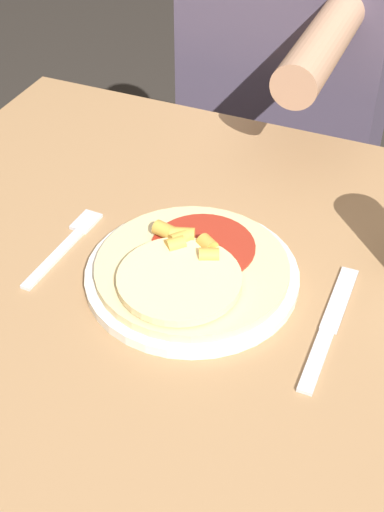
# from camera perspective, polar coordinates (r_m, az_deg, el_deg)

# --- Properties ---
(dining_table) EXTENTS (0.92, 0.80, 0.76)m
(dining_table) POSITION_cam_1_polar(r_m,az_deg,el_deg) (1.04, -1.06, -6.43)
(dining_table) COLOR #9E754C
(dining_table) RESTS_ON ground_plane
(plate) EXTENTS (0.28, 0.28, 0.01)m
(plate) POSITION_cam_1_polar(r_m,az_deg,el_deg) (0.92, -0.00, -1.57)
(plate) COLOR silver
(plate) RESTS_ON dining_table
(pizza) EXTENTS (0.25, 0.25, 0.04)m
(pizza) POSITION_cam_1_polar(r_m,az_deg,el_deg) (0.90, -0.20, -0.93)
(pizza) COLOR #E0C689
(pizza) RESTS_ON plate
(fork) EXTENTS (0.03, 0.18, 0.00)m
(fork) POSITION_cam_1_polar(r_m,az_deg,el_deg) (0.99, -9.94, 1.04)
(fork) COLOR silver
(fork) RESTS_ON dining_table
(knife) EXTENTS (0.02, 0.22, 0.00)m
(knife) POSITION_cam_1_polar(r_m,az_deg,el_deg) (0.87, 10.86, -5.68)
(knife) COLOR silver
(knife) RESTS_ON dining_table
(person_diner) EXTENTS (0.40, 0.52, 1.23)m
(person_diner) POSITION_cam_1_polar(r_m,az_deg,el_deg) (1.50, 7.58, 13.84)
(person_diner) COLOR #2D2D38
(person_diner) RESTS_ON ground_plane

